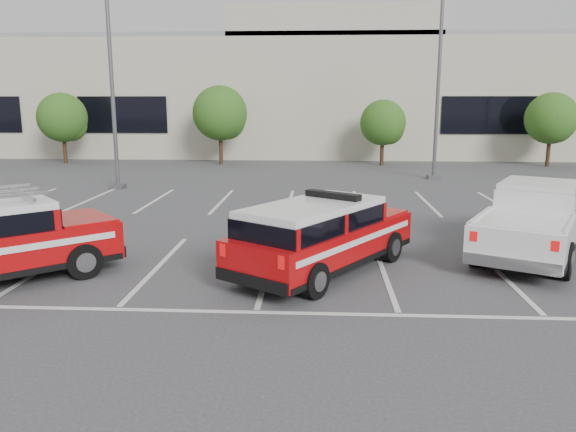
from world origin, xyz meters
name	(u,v)px	position (x,y,z in m)	size (l,w,h in m)	color
ground	(269,268)	(0.00, 0.00, 0.00)	(120.00, 120.00, 0.00)	#3A3A3D
stall_markings	(282,227)	(0.00, 4.50, 0.01)	(23.00, 15.00, 0.01)	silver
convention_building	(308,90)	(0.18, 31.86, 4.72)	(60.00, 16.99, 13.20)	#BAB29D
tree_left	(64,119)	(-14.91, 22.05, 2.77)	(3.07, 3.07, 4.42)	#3F2B19
tree_mid_left	(222,115)	(-4.91, 22.05, 3.04)	(3.37, 3.37, 4.85)	#3F2B19
tree_mid_right	(384,124)	(5.09, 22.05, 2.50)	(2.77, 2.77, 3.99)	#3F2B19
tree_right	(552,120)	(15.09, 22.05, 2.77)	(3.07, 3.07, 4.42)	#3F2B19
light_pole_left	(111,71)	(-8.00, 12.00, 5.19)	(0.90, 0.60, 10.24)	#59595E
light_pole_mid	(439,75)	(7.00, 16.00, 5.19)	(0.90, 0.60, 10.24)	#59595E
fire_chief_suv	(322,241)	(1.25, -0.20, 0.75)	(4.50, 5.40, 1.84)	#A6080A
white_pickup	(534,226)	(6.78, 1.75, 0.73)	(4.65, 6.26, 1.84)	silver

